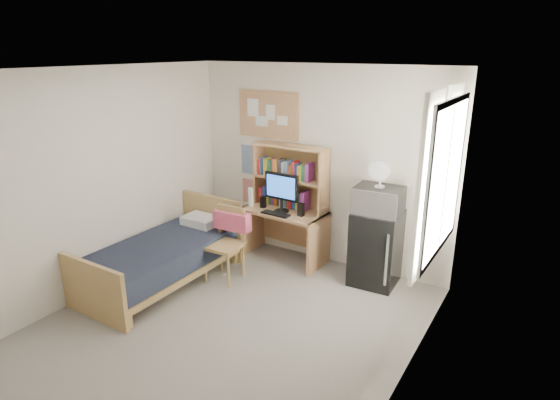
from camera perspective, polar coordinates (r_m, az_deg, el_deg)
The scene contains 25 objects.
floor at distance 5.07m, azimuth -6.90°, elevation -15.52°, with size 3.60×4.20×0.02m, color gray.
ceiling at distance 4.23m, azimuth -8.28°, elevation 15.42°, with size 3.60×4.20×0.02m, color silver.
wall_back at distance 6.17m, azimuth 4.79°, elevation 4.15°, with size 3.60×0.04×2.60m, color white.
wall_left at distance 5.74m, azimuth -21.67°, elevation 1.83°, with size 0.04×4.20×2.60m, color white.
wall_right at distance 3.69m, azimuth 14.95°, elevation -6.32°, with size 0.04×4.20×2.60m, color white.
window_unit at distance 4.70m, azimuth 19.03°, elevation 2.51°, with size 0.10×1.40×1.70m, color white.
curtain_left at distance 4.33m, azimuth 17.42°, elevation 1.39°, with size 0.04×0.55×1.70m, color white.
curtain_right at distance 5.09m, azimuth 19.75°, elevation 3.58°, with size 0.04×0.55×1.70m, color white.
bulletin_board at distance 6.43m, azimuth -1.44°, elevation 10.40°, with size 0.94×0.03×0.64m, color tan.
poster_wave at distance 6.73m, azimuth -3.66°, elevation 4.92°, with size 0.30×0.01×0.42m, color #254C97.
poster_japan at distance 6.85m, azimuth -3.58°, elevation 1.09°, with size 0.28×0.01×0.36m, color red.
desk at distance 6.38m, azimuth 0.49°, elevation -4.27°, with size 1.13×0.57×0.71m, color tan.
desk_chair at distance 5.84m, azimuth -6.87°, elevation -5.46°, with size 0.46×0.46×0.92m, color tan.
mini_fridge at distance 5.84m, azimuth 11.60°, elevation -5.72°, with size 0.54×0.54×0.92m, color black.
bed at distance 5.97m, azimuth -14.23°, elevation -7.45°, with size 0.96×1.91×0.53m, color black.
hutch at distance 6.25m, azimuth 1.27°, elevation 2.83°, with size 1.05×0.27×0.86m, color tan.
monitor at distance 6.12m, azimuth 0.20°, elevation 0.91°, with size 0.50×0.04×0.53m, color black.
keyboard at distance 6.10m, azimuth -0.54°, elevation -1.71°, with size 0.40×0.13×0.02m, color black.
speaker_left at distance 6.35m, azimuth -2.06°, elevation -0.27°, with size 0.06×0.06×0.15m, color black.
speaker_right at distance 6.03m, azimuth 2.56°, elevation -1.20°, with size 0.07×0.07×0.17m, color black.
water_bottle at distance 6.40m, azimuth -3.58°, elevation 0.36°, with size 0.07×0.07×0.26m, color white.
hoodie at distance 5.90m, azimuth -5.88°, elevation -2.53°, with size 0.49×0.15×0.23m, color #D5516F.
microwave at distance 5.60m, azimuth 11.94°, elevation 0.00°, with size 0.55×0.41×0.32m, color #B8B8BD.
desk_fan at distance 5.52m, azimuth 12.15°, elevation 3.02°, with size 0.24×0.24×0.30m, color white.
pillow at distance 6.34m, azimuth -9.61°, elevation -2.47°, with size 0.47×0.33×0.11m, color white.
Camera 1 is at (2.69, -3.25, 2.79)m, focal length 30.00 mm.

